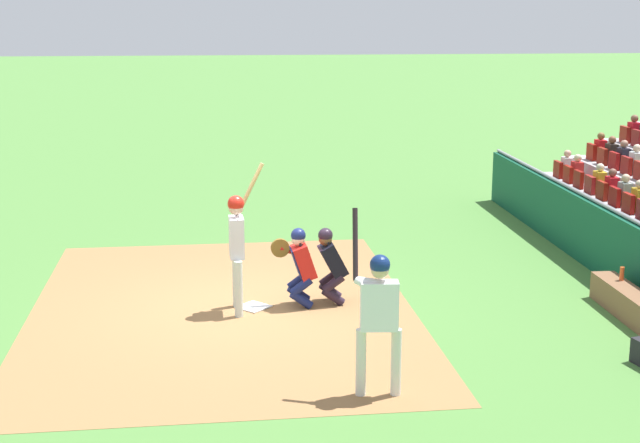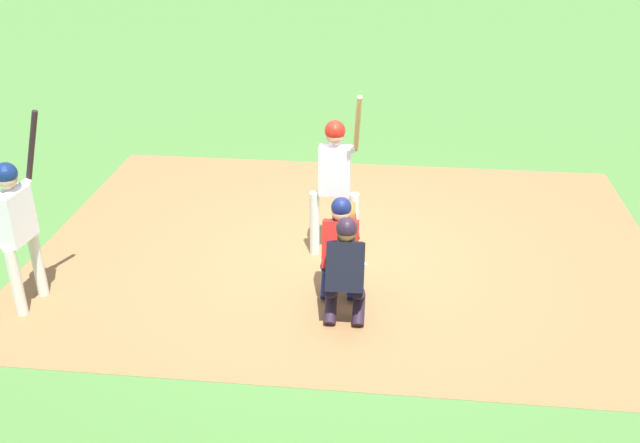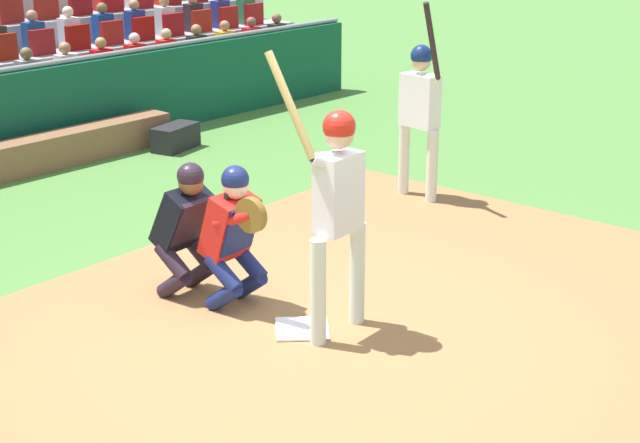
# 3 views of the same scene
# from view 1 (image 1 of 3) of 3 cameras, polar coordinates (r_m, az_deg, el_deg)

# --- Properties ---
(ground_plane) EXTENTS (160.00, 160.00, 0.00)m
(ground_plane) POSITION_cam_1_polar(r_m,az_deg,el_deg) (14.89, -4.13, -5.34)
(ground_plane) COLOR #4A7C37
(infield_dirt_patch) EXTENTS (8.46, 6.21, 0.01)m
(infield_dirt_patch) POSITION_cam_1_polar(r_m,az_deg,el_deg) (14.88, -6.07, -5.37)
(infield_dirt_patch) COLOR olive
(infield_dirt_patch) RESTS_ON ground_plane
(home_plate_marker) EXTENTS (0.62, 0.62, 0.02)m
(home_plate_marker) POSITION_cam_1_polar(r_m,az_deg,el_deg) (14.89, -4.13, -5.28)
(home_plate_marker) COLOR white
(home_plate_marker) RESTS_ON infield_dirt_patch
(batter_at_plate) EXTENTS (0.69, 0.59, 2.33)m
(batter_at_plate) POSITION_cam_1_polar(r_m,az_deg,el_deg) (14.41, -5.15, -1.09)
(batter_at_plate) COLOR silver
(batter_at_plate) RESTS_ON ground_plane
(catcher_crouching) EXTENTS (0.48, 0.73, 1.31)m
(catcher_crouching) POSITION_cam_1_polar(r_m,az_deg,el_deg) (14.75, -1.26, -2.54)
(catcher_crouching) COLOR navy
(catcher_crouching) RESTS_ON ground_plane
(home_plate_umpire) EXTENTS (0.47, 0.49, 1.27)m
(home_plate_umpire) POSITION_cam_1_polar(r_m,az_deg,el_deg) (14.90, 0.66, -2.50)
(home_plate_umpire) COLOR #281A29
(home_plate_umpire) RESTS_ON ground_plane
(dugout_wall) EXTENTS (15.74, 0.24, 1.29)m
(dugout_wall) POSITION_cam_1_polar(r_m,az_deg,el_deg) (16.18, 18.90, -2.25)
(dugout_wall) COLOR #0D4932
(dugout_wall) RESTS_ON ground_plane
(water_bottle_on_bench) EXTENTS (0.07, 0.07, 0.22)m
(water_bottle_on_bench) POSITION_cam_1_polar(r_m,az_deg,el_deg) (15.52, 18.18, -3.09)
(water_bottle_on_bench) COLOR #DA5124
(water_bottle_on_bench) RESTS_ON dugout_bench
(on_deck_batter) EXTENTS (0.49, 0.61, 2.33)m
(on_deck_batter) POSITION_cam_1_polar(r_m,az_deg,el_deg) (11.28, 3.63, -5.37)
(on_deck_batter) COLOR silver
(on_deck_batter) RESTS_ON ground_plane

